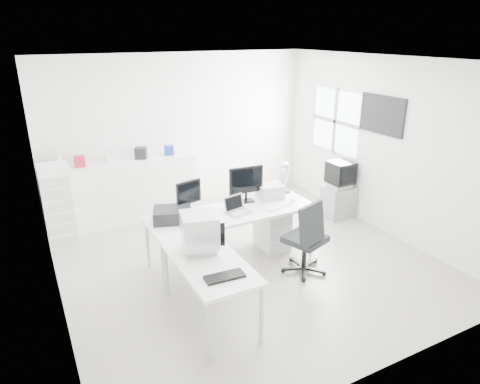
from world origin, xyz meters
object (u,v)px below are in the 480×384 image
laptop (239,206)px  crt_monitor (199,232)px  filing_cabinet (58,205)px  sideboard (133,190)px  drawer_pedestal (272,229)px  main_desk (233,236)px  tv_cabinet (338,202)px  laser_printer (270,191)px  office_chair (305,235)px  inkjet_printer (172,215)px  lcd_monitor_small (189,197)px  side_desk (210,289)px  crt_tv (340,175)px  lcd_monitor_large (246,184)px

laptop → crt_monitor: (-0.90, -0.75, 0.13)m
filing_cabinet → sideboard: bearing=15.7°
drawer_pedestal → main_desk: bearing=-175.9°
crt_monitor → tv_cabinet: bearing=35.9°
laser_printer → office_chair: office_chair is taller
main_desk → inkjet_printer: 0.97m
main_desk → laser_printer: 0.92m
inkjet_printer → lcd_monitor_small: bearing=46.0°
sideboard → inkjet_printer: bearing=-88.7°
filing_cabinet → lcd_monitor_small: bearing=-43.5°
drawer_pedestal → lcd_monitor_small: lcd_monitor_small is taller
side_desk → tv_cabinet: 3.60m
main_desk → filing_cabinet: filing_cabinet is taller
laser_printer → sideboard: sideboard is taller
side_desk → office_chair: 1.61m
sideboard → filing_cabinet: 1.29m
main_desk → crt_monitor: crt_monitor is taller
crt_tv → filing_cabinet: size_ratio=0.40×
side_desk → drawer_pedestal: (1.55, 1.15, -0.08)m
lcd_monitor_small → tv_cabinet: size_ratio=0.87×
tv_cabinet → office_chair: bearing=-142.5°
main_desk → tv_cabinet: main_desk is taller
tv_cabinet → sideboard: sideboard is taller
office_chair → filing_cabinet: 3.80m
tv_cabinet → crt_tv: size_ratio=1.11×
lcd_monitor_small → office_chair: bearing=-52.0°
lcd_monitor_large → laser_printer: 0.44m
office_chair → sideboard: size_ratio=0.50×
tv_cabinet → main_desk: bearing=-167.9°
crt_tv → filing_cabinet: (-4.50, 1.24, -0.15)m
crt_tv → sideboard: (-3.26, 1.59, -0.24)m
lcd_monitor_small → laptop: lcd_monitor_small is taller
sideboard → lcd_monitor_large: bearing=-56.0°
drawer_pedestal → lcd_monitor_large: (-0.35, 0.20, 0.72)m
laser_printer → crt_monitor: size_ratio=0.74×
crt_tv → sideboard: bearing=154.0°
lcd_monitor_small → lcd_monitor_large: 0.90m
laptop → filing_cabinet: 2.87m
crt_tv → drawer_pedestal: bearing=-164.6°
laptop → filing_cabinet: size_ratio=0.29×
side_desk → inkjet_printer: bearing=90.0°
inkjet_printer → crt_tv: crt_tv is taller
drawer_pedestal → lcd_monitor_small: bearing=170.9°
side_desk → laser_printer: size_ratio=3.80×
laser_printer → crt_monitor: crt_monitor is taller
sideboard → office_chair: bearing=-60.6°
crt_monitor → sideboard: size_ratio=0.23×
side_desk → laptop: laptop is taller
inkjet_printer → laptop: laptop is taller
office_chair → crt_tv: size_ratio=2.19×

